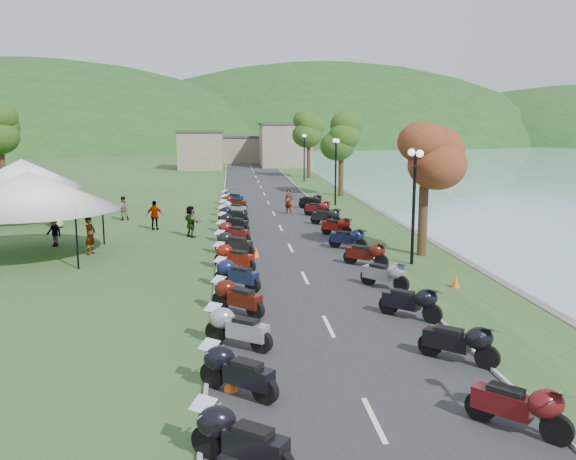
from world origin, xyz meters
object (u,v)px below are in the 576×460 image
object	(u,v)px
pedestrian_a	(91,254)
pedestrian_b	(123,220)
pedestrian_c	(55,246)
vendor_tent_main	(30,214)

from	to	relation	value
pedestrian_a	pedestrian_b	size ratio (longest dim) A/B	1.16
pedestrian_c	vendor_tent_main	bearing A→B (deg)	-60.88
vendor_tent_main	pedestrian_a	bearing A→B (deg)	6.52
pedestrian_a	pedestrian_c	xyz separation A→B (m)	(-2.27, 2.11, 0.00)
vendor_tent_main	pedestrian_a	distance (m)	3.28
vendor_tent_main	pedestrian_c	distance (m)	3.15
pedestrian_a	pedestrian_b	bearing A→B (deg)	24.22
pedestrian_b	vendor_tent_main	bearing A→B (deg)	54.97
vendor_tent_main	pedestrian_c	xyz separation A→B (m)	(0.31, 2.41, -2.00)
pedestrian_a	pedestrian_b	world-z (taller)	pedestrian_a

